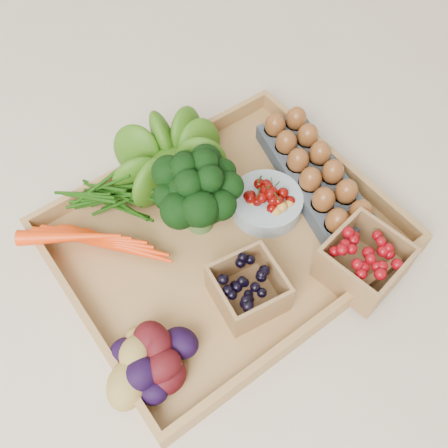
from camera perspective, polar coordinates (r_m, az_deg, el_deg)
ground at (r=0.89m, az=0.00°, el=-2.12°), size 4.00×4.00×0.00m
tray at (r=0.89m, az=0.00°, el=-1.87°), size 0.55×0.45×0.01m
carrots at (r=0.87m, az=-13.27°, el=-1.97°), size 0.19×0.13×0.04m
lettuce at (r=0.90m, az=-6.11°, el=7.37°), size 0.14×0.14×0.14m
broccoli at (r=0.85m, az=-2.88°, el=2.25°), size 0.15×0.15×0.12m
cherry_bowl at (r=0.91m, az=4.86°, el=2.39°), size 0.13×0.13×0.03m
egg_carton at (r=0.96m, az=10.11°, el=5.39°), size 0.17×0.31×0.03m
potatoes at (r=0.75m, az=-8.55°, el=-15.00°), size 0.15×0.15×0.09m
punnet_blackberry at (r=0.80m, az=2.78°, el=-7.36°), size 0.12×0.12×0.07m
punnet_raspberry at (r=0.84m, az=15.66°, el=-4.18°), size 0.13×0.13×0.08m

